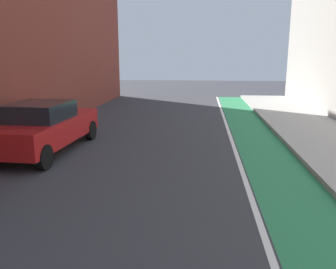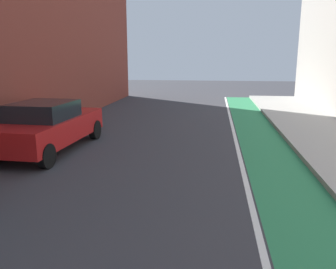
{
  "view_description": "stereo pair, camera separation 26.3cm",
  "coord_description": "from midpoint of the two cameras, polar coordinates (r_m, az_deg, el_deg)",
  "views": [
    {
      "loc": [
        1.54,
        6.02,
        2.83
      ],
      "look_at": [
        0.77,
        13.73,
        1.09
      ],
      "focal_mm": 36.96,
      "sensor_mm": 36.0,
      "label": 1
    },
    {
      "loc": [
        1.8,
        6.06,
        2.83
      ],
      "look_at": [
        0.77,
        13.73,
        1.09
      ],
      "focal_mm": 36.96,
      "sensor_mm": 36.0,
      "label": 2
    }
  ],
  "objects": [
    {
      "name": "ground_plane",
      "position": [
        7.4,
        -6.07,
        -9.93
      ],
      "size": [
        73.35,
        73.35,
        0.0
      ],
      "primitive_type": "plane",
      "color": "#38383D"
    },
    {
      "name": "bike_lane_paint",
      "position": [
        9.26,
        18.66,
        -5.84
      ],
      "size": [
        1.6,
        33.34,
        0.0
      ],
      "primitive_type": "cube",
      "color": "#2D8451",
      "rests_on": "ground"
    },
    {
      "name": "lane_divider_stripe",
      "position": [
        9.13,
        13.08,
        -5.76
      ],
      "size": [
        0.12,
        33.34,
        0.0
      ],
      "primitive_type": "cube",
      "color": "white",
      "rests_on": "ground"
    },
    {
      "name": "parked_sedan_red",
      "position": [
        11.14,
        -18.62,
        1.39
      ],
      "size": [
        2.02,
        4.54,
        1.53
      ],
      "color": "red",
      "rests_on": "ground"
    }
  ]
}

